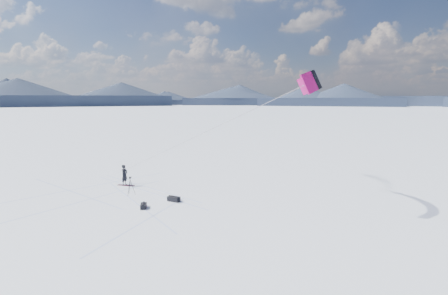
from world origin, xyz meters
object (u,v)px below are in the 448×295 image
Objects in this scene: snowkiter at (125,185)px; gear_bag_b at (144,206)px; gear_bag_a at (174,199)px; snowboard at (126,185)px; tripod at (130,183)px.

snowkiter is 2.06× the size of gear_bag_b.
snowkiter reaches higher than gear_bag_a.
tripod is (2.34, -1.65, 0.88)m from snowboard.
gear_bag_a is 1.08× the size of gear_bag_b.
gear_bag_a reaches higher than gear_bag_b.
gear_bag_a is at bearing -25.50° from snowboard.
snowkiter is 1.15× the size of snowboard.
snowkiter is 6.59m from gear_bag_b.
gear_bag_a is (6.20, -1.19, 0.16)m from snowboard.
snowkiter is at bearing 165.52° from gear_bag_a.
gear_bag_b reaches higher than snowboard.
snowkiter is 1.24× the size of tripod.
tripod is 1.65× the size of gear_bag_b.
gear_bag_a is (3.86, 0.46, -0.73)m from tripod.
snowboard is 1.08× the size of tripod.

